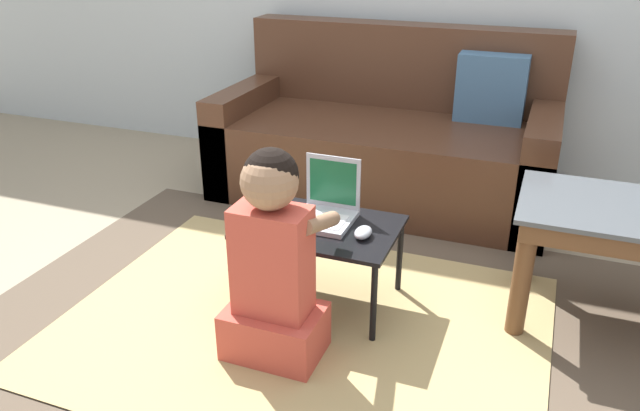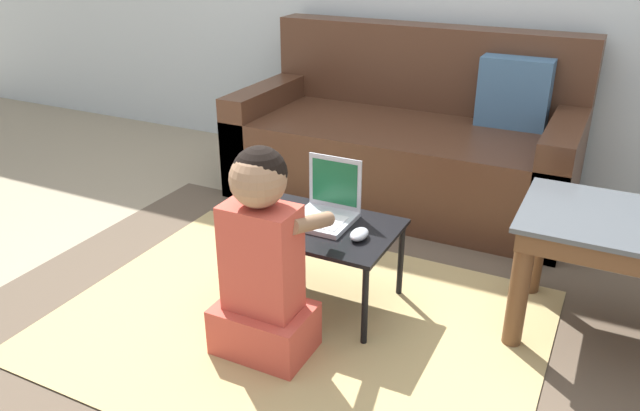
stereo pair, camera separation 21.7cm
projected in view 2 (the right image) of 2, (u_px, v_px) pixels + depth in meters
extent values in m
plane|color=gray|center=(299.00, 311.00, 2.51)|extent=(16.00, 16.00, 0.00)
cube|color=brown|center=(297.00, 324.00, 2.42)|extent=(2.53, 1.94, 0.01)
cube|color=tan|center=(297.00, 323.00, 2.42)|extent=(1.82, 1.40, 0.00)
cube|color=#4C2D1E|center=(402.00, 161.00, 3.46)|extent=(1.81, 0.90, 0.44)
cube|color=#4C2D1E|center=(427.00, 67.00, 3.55)|extent=(1.81, 0.20, 0.47)
cube|color=#4C2D1E|center=(273.00, 129.00, 3.77)|extent=(0.16, 0.90, 0.57)
cube|color=#4C2D1E|center=(560.00, 174.00, 3.09)|extent=(0.16, 0.90, 0.57)
cube|color=#426689|center=(514.00, 93.00, 3.23)|extent=(0.36, 0.14, 0.36)
cylinder|color=brown|center=(519.00, 289.00, 2.21)|extent=(0.07, 0.07, 0.47)
cylinder|color=brown|center=(537.00, 242.00, 2.54)|extent=(0.07, 0.07, 0.47)
cube|color=black|center=(319.00, 227.00, 2.44)|extent=(0.61, 0.43, 0.02)
cylinder|color=black|center=(234.00, 271.00, 2.47)|extent=(0.02, 0.02, 0.33)
cylinder|color=black|center=(365.00, 307.00, 2.24)|extent=(0.02, 0.02, 0.33)
cylinder|color=black|center=(282.00, 232.00, 2.78)|extent=(0.02, 0.02, 0.33)
cylinder|color=black|center=(401.00, 260.00, 2.55)|extent=(0.02, 0.02, 0.33)
cube|color=#B7BCC6|center=(322.00, 220.00, 2.45)|extent=(0.23, 0.23, 0.02)
cube|color=silver|center=(320.00, 220.00, 2.43)|extent=(0.19, 0.14, 0.00)
cube|color=#B7BCC6|center=(335.00, 182.00, 2.49)|extent=(0.23, 0.01, 0.22)
cube|color=#196038|center=(335.00, 183.00, 2.49)|extent=(0.20, 0.00, 0.18)
ellipsoid|color=#B2B7C1|center=(359.00, 234.00, 2.32)|extent=(0.06, 0.10, 0.04)
cube|color=#CC4C3D|center=(265.00, 329.00, 2.24)|extent=(0.34, 0.24, 0.19)
cube|color=#CC4C3D|center=(261.00, 259.00, 2.12)|extent=(0.26, 0.16, 0.39)
sphere|color=#9E7556|center=(258.00, 179.00, 2.00)|extent=(0.19, 0.19, 0.19)
sphere|color=black|center=(260.00, 173.00, 2.00)|extent=(0.18, 0.18, 0.18)
cylinder|color=#9E7556|center=(252.00, 210.00, 2.24)|extent=(0.06, 0.29, 0.14)
cylinder|color=#9E7556|center=(311.00, 223.00, 2.14)|extent=(0.06, 0.29, 0.14)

